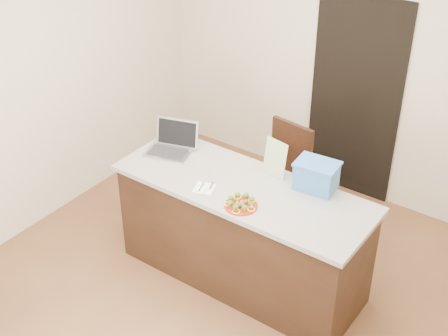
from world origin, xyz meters
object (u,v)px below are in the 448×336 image
Objects in this scene: laptop at (173,143)px; plate at (241,205)px; chair at (285,169)px; blue_box at (316,176)px; island at (242,233)px; yogurt_bottle at (251,207)px; napkin at (204,188)px.

plate is at bearing -37.05° from laptop.
blue_box is at bearing -37.30° from chair.
plate is (0.14, -0.23, 0.47)m from island.
yogurt_bottle is 0.21× the size of blue_box.
napkin is 0.35× the size of laptop.
plate is at bearing -127.36° from blue_box.
plate is 0.57× the size of laptop.
plate is 0.36m from napkin.
chair reaches higher than plate.
chair is (-0.36, 1.11, -0.39)m from yogurt_bottle.
napkin is (-0.36, 0.03, -0.01)m from plate.
napkin is 0.64m from laptop.
island is at bearing 134.68° from yogurt_bottle.
laptop reaches higher than yogurt_bottle.
laptop is (-1.00, 0.33, 0.04)m from yogurt_bottle.
island is 0.90m from chair.
laptop reaches higher than napkin.
island is 0.54m from plate.
blue_box reaches higher than napkin.
plate is 1.62× the size of napkin.
blue_box is (0.33, 0.52, 0.11)m from plate.
plate is at bearing -59.41° from island.
blue_box is at bearing 57.74° from plate.
chair is at bearing 103.75° from plate.
chair is (0.64, 0.78, -0.43)m from laptop.
napkin is (-0.22, -0.20, 0.46)m from island.
island is 2.09× the size of chair.
laptop reaches higher than blue_box.
plate is at bearing -4.94° from napkin.
laptop is 1.10m from chair.
yogurt_bottle is 0.07× the size of chair.
laptop reaches higher than chair.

